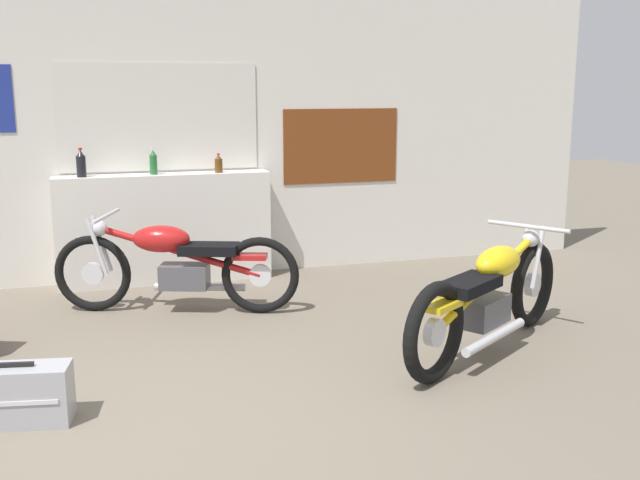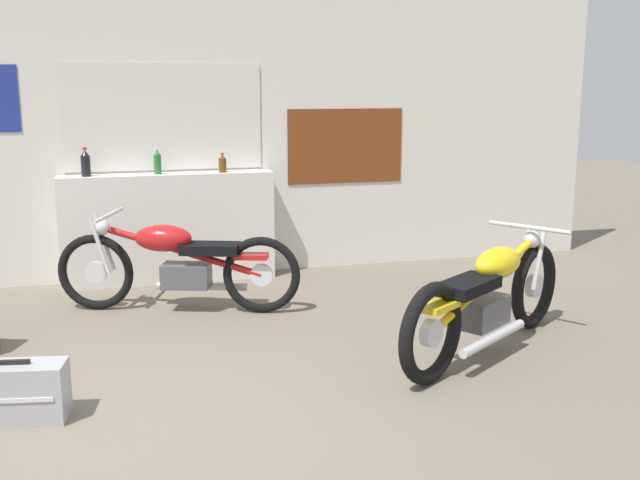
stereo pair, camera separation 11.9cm
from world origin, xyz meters
name	(u,v)px [view 2 (the right image)]	position (x,y,z in m)	size (l,w,h in m)	color
ground_plane	(112,439)	(0.00, 0.00, 0.00)	(24.00, 24.00, 0.00)	#706656
wall_back	(104,132)	(0.02, 3.39, 1.40)	(10.00, 0.07, 2.80)	silver
sill_counter	(169,228)	(0.55, 3.21, 0.51)	(1.96, 0.28, 1.03)	silver
bottle_leftmost	(86,164)	(-0.16, 3.18, 1.14)	(0.08, 0.08, 0.26)	black
bottle_left_center	(157,162)	(0.47, 3.19, 1.13)	(0.07, 0.07, 0.24)	#23662D
bottle_center	(222,164)	(1.07, 3.17, 1.11)	(0.07, 0.07, 0.18)	#5B3814
motorcycle_red	(178,263)	(0.55, 2.21, 0.41)	(1.93, 0.85, 0.81)	black
motorcycle_yellow	(489,296)	(2.54, 0.66, 0.40)	(1.80, 1.25, 0.82)	black
hard_case_silver	(14,392)	(-0.51, 0.37, 0.16)	(0.60, 0.32, 0.35)	#9E9EA3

